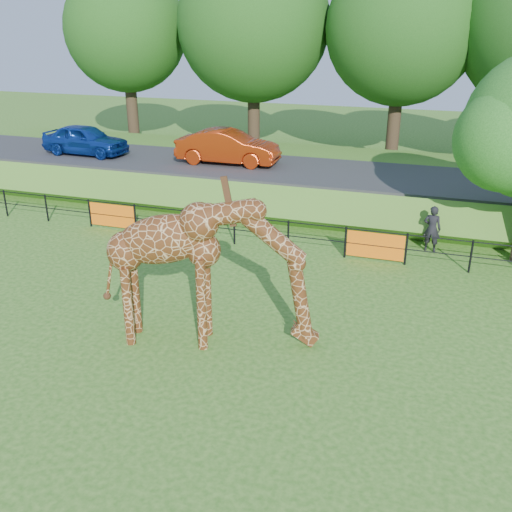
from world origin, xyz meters
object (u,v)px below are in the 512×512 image
(giraffe, at_px, (210,272))
(car_blue, at_px, (85,140))
(car_red, at_px, (228,147))
(visitor, at_px, (432,229))

(giraffe, relative_size, car_blue, 1.25)
(car_blue, bearing_deg, car_red, -84.05)
(car_blue, distance_m, car_red, 7.26)
(giraffe, bearing_deg, car_red, 96.37)
(giraffe, relative_size, visitor, 3.23)
(giraffe, height_order, car_red, giraffe)
(car_red, distance_m, visitor, 10.36)
(car_red, relative_size, visitor, 2.83)
(car_red, bearing_deg, giraffe, -162.26)
(car_blue, bearing_deg, visitor, -100.94)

